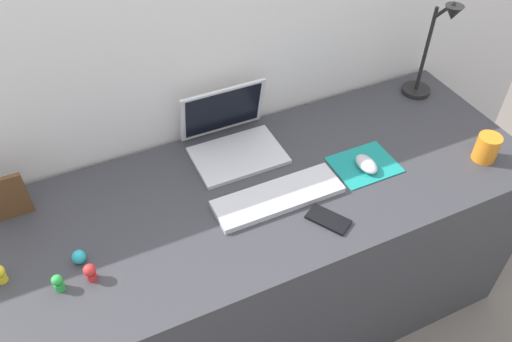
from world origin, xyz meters
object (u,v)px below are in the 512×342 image
Objects in this scene: mouse at (366,164)px; toy_figurine_green at (58,283)px; desk_lamp at (432,54)px; picture_frame at (6,198)px; toy_figurine_cyan at (79,257)px; toy_figurine_red at (90,272)px; keyboard at (278,197)px; laptop at (231,135)px; cell_phone at (328,219)px; coffee_mug at (487,148)px.

mouse is 1.00m from toy_figurine_green.
desk_lamp is at bearing 30.90° from mouse.
toy_figurine_green is at bearing -177.33° from mouse.
picture_frame is 3.57× the size of toy_figurine_cyan.
toy_figurine_red is at bearing -63.28° from picture_frame.
keyboard is 4.27× the size of mouse.
laptop reaches higher than toy_figurine_cyan.
toy_figurine_green is 1.26× the size of toy_figurine_cyan.
cell_phone is at bearing -7.14° from toy_figurine_green.
picture_frame is 0.34m from toy_figurine_green.
cell_phone is 0.85× the size of picture_frame.
desk_lamp is 1.46m from toy_figurine_green.
mouse is 1.11m from picture_frame.
keyboard is 0.80m from picture_frame.
keyboard is 1.02× the size of desk_lamp.
toy_figurine_green is (-0.99, -0.05, 0.01)m from mouse.
toy_figurine_red is at bearing -167.11° from desk_lamp.
desk_lamp is 9.56× the size of toy_figurine_cyan.
cell_phone is (-0.23, -0.14, -0.02)m from mouse.
laptop is at bearing 96.84° from keyboard.
desk_lamp reaches higher than laptop.
laptop reaches higher than toy_figurine_green.
coffee_mug is at bearing -6.23° from toy_figurine_cyan.
laptop is 7.13× the size of toy_figurine_cyan.
toy_figurine_green is (-1.38, 0.08, -0.02)m from coffee_mug.
desk_lamp is at bearing 11.98° from toy_figurine_green.
coffee_mug is (0.71, -0.13, 0.04)m from keyboard.
mouse is 0.64× the size of picture_frame.
laptop is at bearing 177.59° from desk_lamp.
desk_lamp reaches higher than toy_figurine_cyan.
keyboard is 7.71× the size of toy_figurine_green.
coffee_mug is 1.77× the size of toy_figurine_green.
cell_phone is at bearing -26.35° from picture_frame.
keyboard is 0.17m from cell_phone.
toy_figurine_cyan is at bearing -154.79° from laptop.
desk_lamp reaches higher than coffee_mug.
toy_figurine_green is (-0.67, -0.05, 0.02)m from keyboard.
desk_lamp reaches higher than mouse.
laptop is 0.75× the size of desk_lamp.
toy_figurine_cyan is at bearing 178.22° from keyboard.
toy_figurine_green is at bearing 176.78° from coffee_mug.
toy_figurine_green is (-1.42, -0.30, -0.16)m from desk_lamp.
toy_figurine_cyan is at bearing 178.80° from mouse.
laptop is 0.73× the size of keyboard.
toy_figurine_green is at bearing -168.02° from desk_lamp.
desk_lamp is 2.68× the size of picture_frame.
coffee_mug reaches higher than toy_figurine_cyan.
mouse reaches higher than cell_phone.
keyboard is 0.72m from coffee_mug.
mouse is at bearing -149.10° from desk_lamp.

